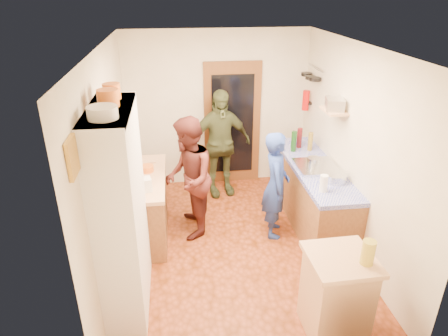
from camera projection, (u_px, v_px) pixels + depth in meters
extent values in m
cube|color=brown|center=(235.00, 246.00, 5.39)|extent=(3.00, 4.00, 0.02)
cube|color=silver|center=(237.00, 46.00, 4.29)|extent=(3.00, 4.00, 0.02)
cube|color=beige|center=(217.00, 110.00, 6.65)|extent=(3.00, 0.02, 2.60)
cube|color=beige|center=(276.00, 262.00, 3.03)|extent=(3.00, 0.02, 2.60)
cube|color=beige|center=(108.00, 164.00, 4.67)|extent=(0.02, 4.00, 2.60)
cube|color=beige|center=(354.00, 151.00, 5.01)|extent=(0.02, 4.00, 2.60)
cube|color=brown|center=(232.00, 124.00, 6.75)|extent=(0.95, 0.06, 2.10)
cube|color=black|center=(233.00, 125.00, 6.71)|extent=(0.70, 0.02, 1.70)
cube|color=white|center=(121.00, 213.00, 4.06)|extent=(0.40, 1.20, 2.20)
cube|color=white|center=(108.00, 110.00, 3.60)|extent=(0.40, 1.14, 0.04)
cylinder|color=white|center=(102.00, 112.00, 3.30)|extent=(0.25, 0.25, 0.11)
cylinder|color=orange|center=(108.00, 98.00, 3.61)|extent=(0.20, 0.20, 0.16)
cylinder|color=orange|center=(112.00, 91.00, 3.85)|extent=(0.17, 0.17, 0.15)
cube|color=brown|center=(144.00, 207.00, 5.48)|extent=(0.60, 1.40, 0.85)
cube|color=#D9AA7C|center=(141.00, 178.00, 5.29)|extent=(0.64, 1.44, 0.05)
cube|color=white|center=(142.00, 185.00, 4.87)|extent=(0.25, 0.20, 0.17)
cylinder|color=white|center=(136.00, 173.00, 5.14)|extent=(0.20, 0.20, 0.20)
cylinder|color=orange|center=(147.00, 169.00, 5.40)|extent=(0.22, 0.22, 0.08)
cube|color=#D9AA7C|center=(144.00, 161.00, 5.70)|extent=(0.34, 0.28, 0.02)
cube|color=brown|center=(311.00, 195.00, 5.80)|extent=(0.60, 2.20, 0.84)
cube|color=#0610AA|center=(314.00, 167.00, 5.61)|extent=(0.62, 2.22, 0.06)
cube|color=silver|center=(316.00, 166.00, 5.51)|extent=(0.55, 0.58, 0.04)
cylinder|color=silver|center=(314.00, 162.00, 5.47)|extent=(0.18, 0.18, 0.12)
cylinder|color=#143F14|center=(294.00, 141.00, 6.00)|extent=(0.10, 0.10, 0.32)
cylinder|color=#591419|center=(299.00, 138.00, 6.14)|extent=(0.08, 0.08, 0.31)
cylinder|color=olive|center=(310.00, 142.00, 6.04)|extent=(0.08, 0.08, 0.28)
cylinder|color=white|center=(324.00, 183.00, 4.86)|extent=(0.10, 0.10, 0.21)
cylinder|color=silver|center=(336.00, 178.00, 5.12)|extent=(0.33, 0.33, 0.11)
cube|color=#D9AA7C|center=(336.00, 297.00, 3.91)|extent=(0.57, 0.57, 0.86)
cube|color=#D9AA7C|center=(342.00, 259.00, 3.72)|extent=(0.64, 0.64, 0.05)
cube|color=white|center=(334.00, 256.00, 3.75)|extent=(0.36, 0.29, 0.02)
cylinder|color=#AD9E2D|center=(368.00, 252.00, 3.58)|extent=(0.12, 0.12, 0.24)
cylinder|color=silver|center=(316.00, 68.00, 6.06)|extent=(0.02, 0.65, 0.02)
cylinder|color=black|center=(315.00, 79.00, 5.95)|extent=(0.18, 0.18, 0.05)
cylinder|color=black|center=(310.00, 77.00, 6.14)|extent=(0.16, 0.16, 0.05)
cylinder|color=black|center=(306.00, 74.00, 6.32)|extent=(0.17, 0.17, 0.05)
cube|color=#D9AA7C|center=(334.00, 111.00, 5.23)|extent=(0.26, 0.42, 0.03)
cube|color=silver|center=(335.00, 104.00, 5.20)|extent=(0.28, 0.34, 0.15)
cube|color=black|center=(309.00, 103.00, 6.48)|extent=(0.06, 0.10, 0.04)
cylinder|color=red|center=(306.00, 100.00, 6.45)|extent=(0.11, 0.11, 0.32)
cube|color=gold|center=(72.00, 157.00, 2.96)|extent=(0.03, 0.25, 0.30)
imported|color=navy|center=(278.00, 186.00, 5.35)|extent=(0.45, 0.60, 1.50)
imported|color=#491C19|center=(191.00, 177.00, 5.38)|extent=(0.66, 0.84, 1.69)
imported|color=#394124|center=(220.00, 144.00, 6.39)|extent=(1.10, 0.61, 1.76)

